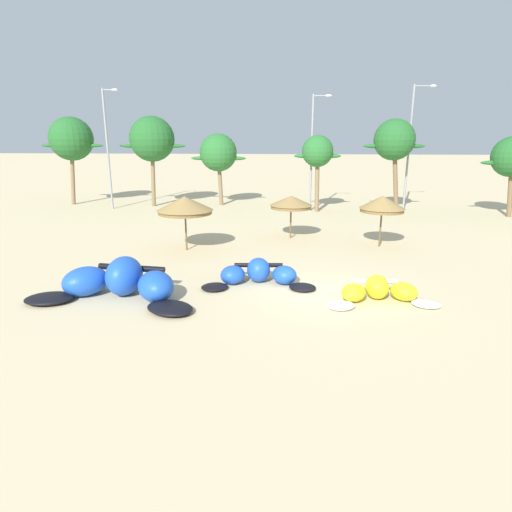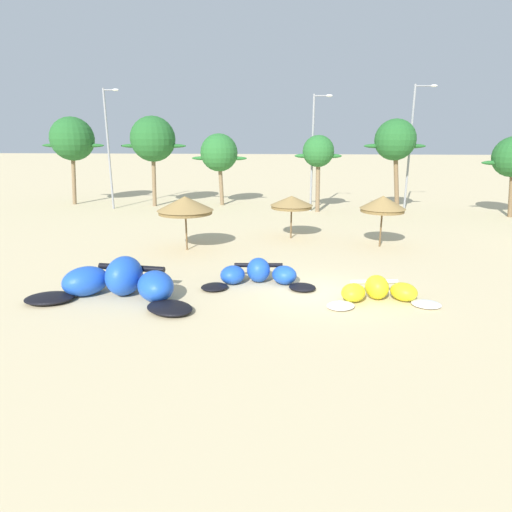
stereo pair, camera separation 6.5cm
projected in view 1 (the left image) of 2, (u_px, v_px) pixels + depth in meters
The scene contains 16 objects.
ground_plane at pixel (321, 293), 18.41m from camera, with size 260.00×260.00×0.00m, color beige.
kite_far_left at pixel (120, 283), 17.74m from camera, with size 7.29×3.81×1.61m.
kite_left at pixel (258, 275), 19.46m from camera, with size 5.22×2.52×1.10m.
kite_left_of_center at pixel (379, 292), 17.48m from camera, with size 4.69×2.42×0.97m.
beach_umbrella_near_van at pixel (185, 205), 24.54m from camera, with size 3.18×3.18×3.10m.
beach_umbrella_middle at pixel (291, 202), 27.45m from camera, with size 2.68×2.68×2.73m.
beach_umbrella_near_palms at pixel (382, 204), 25.33m from camera, with size 2.63×2.63×3.03m.
palm_leftmost at pixel (71, 139), 39.94m from camera, with size 5.90×3.94×7.99m.
palm_left at pixel (152, 139), 38.96m from camera, with size 5.99×4.00×8.02m.
palm_left_of_gap at pixel (218, 153), 39.88m from camera, with size 5.11×3.40×6.52m.
palm_center_left at pixel (318, 152), 36.32m from camera, with size 3.91×2.61×6.38m.
palm_center_right at pixel (394, 141), 35.28m from camera, with size 4.95×3.30×7.65m.
palm_right_of_gap at pixel (512, 157), 34.05m from camera, with size 4.72×3.14×6.32m.
lamppost_west at pixel (108, 144), 37.62m from camera, with size 1.42×0.24×10.14m.
lamppost_west_center at pixel (313, 148), 36.64m from camera, with size 1.59×0.24×9.59m.
lamppost_east_center at pixel (411, 143), 36.89m from camera, with size 1.86×0.24×10.38m.
Camera 1 is at (-1.46, -17.46, 6.47)m, focal length 30.68 mm.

